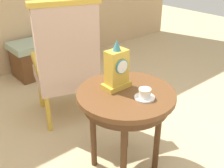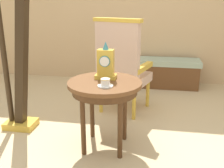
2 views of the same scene
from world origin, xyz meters
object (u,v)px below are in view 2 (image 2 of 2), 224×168
object	(u,v)px
mantel_clock	(106,64)
window_bench	(162,73)
side_table	(105,90)
harp	(17,60)
teacup_left	(105,83)
armchair	(122,65)

from	to	relation	value
mantel_clock	window_bench	world-z (taller)	mantel_clock
side_table	harp	size ratio (longest dim) A/B	0.36
side_table	teacup_left	distance (m)	0.18
side_table	mantel_clock	bearing A→B (deg)	94.30
mantel_clock	window_bench	distance (m)	2.01
armchair	teacup_left	bearing A→B (deg)	-90.50
armchair	mantel_clock	bearing A→B (deg)	-93.78
teacup_left	armchair	size ratio (longest dim) A/B	0.11
side_table	mantel_clock	xyz separation A→B (m)	(-0.01, 0.09, 0.22)
mantel_clock	harp	size ratio (longest dim) A/B	0.18
side_table	mantel_clock	world-z (taller)	mantel_clock
side_table	harp	xyz separation A→B (m)	(-0.95, 0.23, 0.18)
mantel_clock	teacup_left	bearing A→B (deg)	-79.95
side_table	teacup_left	bearing A→B (deg)	-76.25
teacup_left	window_bench	distance (m)	2.18
mantel_clock	armchair	world-z (taller)	armchair
harp	mantel_clock	bearing A→B (deg)	-8.62
harp	window_bench	xyz separation A→B (m)	(1.49, 1.71, -0.53)
teacup_left	window_bench	size ratio (longest dim) A/B	0.11
side_table	armchair	distance (m)	0.82
teacup_left	mantel_clock	bearing A→B (deg)	100.05
harp	window_bench	distance (m)	2.33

